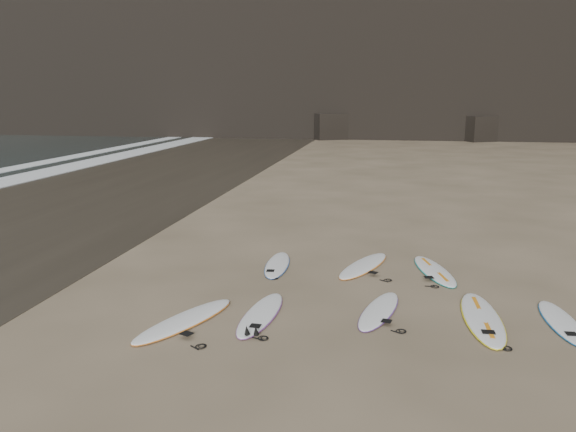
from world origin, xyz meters
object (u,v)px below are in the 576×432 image
at_px(surfboard_1, 261,314).
at_px(surfboard_6, 364,265).
at_px(surfboard_5, 277,264).
at_px(surfboard_2, 379,310).
at_px(surfboard_3, 482,318).
at_px(surfboard_0, 185,320).
at_px(surfboard_4, 562,322).
at_px(surfboard_7, 434,270).

distance_m(surfboard_1, surfboard_6, 3.96).
height_order(surfboard_1, surfboard_5, surfboard_1).
xyz_separation_m(surfboard_1, surfboard_5, (-0.31, 3.23, -0.00)).
distance_m(surfboard_2, surfboard_3, 1.93).
height_order(surfboard_0, surfboard_6, surfboard_0).
height_order(surfboard_0, surfboard_5, surfboard_0).
height_order(surfboard_0, surfboard_4, surfboard_0).
bearing_deg(surfboard_1, surfboard_2, 19.00).
xyz_separation_m(surfboard_4, surfboard_5, (-5.91, 2.63, 0.00)).
distance_m(surfboard_1, surfboard_4, 5.63).
xyz_separation_m(surfboard_1, surfboard_3, (4.17, 0.53, 0.01)).
bearing_deg(surfboard_0, surfboard_3, 33.91).
xyz_separation_m(surfboard_1, surfboard_6, (1.81, 3.52, 0.00)).
xyz_separation_m(surfboard_2, surfboard_4, (3.36, 0.00, 0.00)).
distance_m(surfboard_2, surfboard_4, 3.36).
xyz_separation_m(surfboard_2, surfboard_6, (-0.43, 2.92, 0.01)).
relative_size(surfboard_6, surfboard_7, 1.02).
height_order(surfboard_1, surfboard_4, surfboard_1).
relative_size(surfboard_2, surfboard_6, 0.88).
xyz_separation_m(surfboard_5, surfboard_7, (3.81, 0.17, 0.00)).
bearing_deg(surfboard_2, surfboard_1, -151.47).
distance_m(surfboard_6, surfboard_7, 1.70).
bearing_deg(surfboard_7, surfboard_5, 168.13).
bearing_deg(surfboard_5, surfboard_7, -1.45).
bearing_deg(surfboard_2, surfboard_7, 79.41).
bearing_deg(surfboard_4, surfboard_6, 140.09).
bearing_deg(surfboard_2, surfboard_5, 147.68).
relative_size(surfboard_5, surfboard_7, 0.91).
bearing_deg(surfboard_7, surfboard_4, -67.50).
bearing_deg(surfboard_0, surfboard_5, 97.69).
xyz_separation_m(surfboard_0, surfboard_3, (5.50, 1.08, 0.00)).
distance_m(surfboard_2, surfboard_7, 3.07).
height_order(surfboard_1, surfboard_7, surfboard_7).
bearing_deg(surfboard_6, surfboard_4, -16.91).
xyz_separation_m(surfboard_0, surfboard_5, (1.02, 3.79, -0.01)).
relative_size(surfboard_0, surfboard_4, 1.16).
xyz_separation_m(surfboard_4, surfboard_7, (-2.10, 2.80, 0.00)).
bearing_deg(surfboard_5, surfboard_4, -27.95).
bearing_deg(surfboard_1, surfboard_4, 10.21).
relative_size(surfboard_1, surfboard_3, 0.86).
distance_m(surfboard_0, surfboard_3, 5.61).
bearing_deg(surfboard_0, surfboard_6, 75.12).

